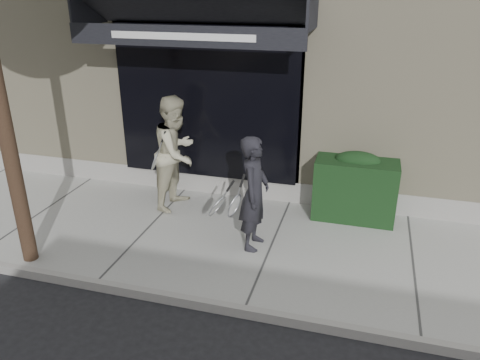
% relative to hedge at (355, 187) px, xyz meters
% --- Properties ---
extents(ground, '(80.00, 80.00, 0.00)m').
position_rel_hedge_xyz_m(ground, '(-1.10, -1.25, -0.66)').
color(ground, black).
rests_on(ground, ground).
extents(sidewalk, '(20.00, 3.00, 0.12)m').
position_rel_hedge_xyz_m(sidewalk, '(-1.10, -1.25, -0.60)').
color(sidewalk, '#969791').
rests_on(sidewalk, ground).
extents(curb, '(20.00, 0.10, 0.14)m').
position_rel_hedge_xyz_m(curb, '(-1.10, -2.80, -0.59)').
color(curb, gray).
rests_on(curb, ground).
extents(building_facade, '(14.30, 8.04, 5.64)m').
position_rel_hedge_xyz_m(building_facade, '(-1.11, 3.71, 2.08)').
color(building_facade, '#C2B694').
rests_on(building_facade, ground).
extents(hedge, '(1.30, 0.70, 1.14)m').
position_rel_hedge_xyz_m(hedge, '(0.00, 0.00, 0.00)').
color(hedge, black).
rests_on(hedge, sidewalk).
extents(pedestrian_front, '(0.78, 0.84, 1.69)m').
position_rel_hedge_xyz_m(pedestrian_front, '(-1.36, -1.36, 0.30)').
color(pedestrian_front, black).
rests_on(pedestrian_front, sidewalk).
extents(pedestrian_back, '(0.86, 1.04, 1.93)m').
position_rel_hedge_xyz_m(pedestrian_back, '(-2.95, -0.37, 0.43)').
color(pedestrian_back, '#BAB495').
rests_on(pedestrian_back, sidewalk).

